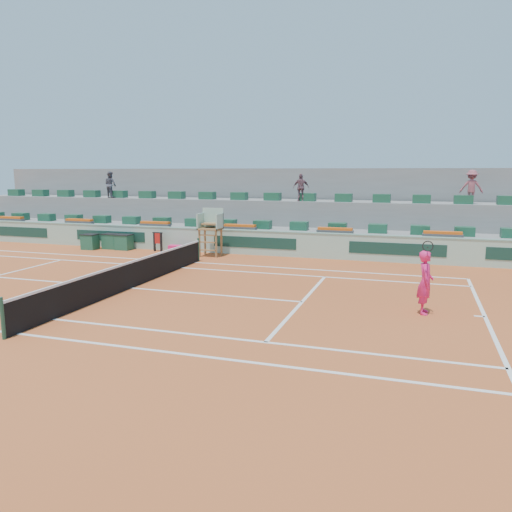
{
  "coord_description": "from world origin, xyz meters",
  "views": [
    {
      "loc": [
        9.84,
        -15.51,
        4.21
      ],
      "look_at": [
        4.0,
        2.5,
        1.0
      ],
      "focal_mm": 35.0,
      "sensor_mm": 36.0,
      "label": 1
    }
  ],
  "objects_px": {
    "umpire_chair": "(211,225)",
    "tennis_player": "(425,282)",
    "drink_cooler_a": "(124,242)",
    "player_bag": "(178,249)"
  },
  "relations": [
    {
      "from": "umpire_chair",
      "to": "drink_cooler_a",
      "type": "relative_size",
      "value": 2.83
    },
    {
      "from": "umpire_chair",
      "to": "drink_cooler_a",
      "type": "distance_m",
      "value": 5.44
    },
    {
      "from": "player_bag",
      "to": "drink_cooler_a",
      "type": "relative_size",
      "value": 1.1
    },
    {
      "from": "player_bag",
      "to": "umpire_chair",
      "type": "relative_size",
      "value": 0.39
    },
    {
      "from": "drink_cooler_a",
      "to": "tennis_player",
      "type": "relative_size",
      "value": 0.37
    },
    {
      "from": "player_bag",
      "to": "umpire_chair",
      "type": "distance_m",
      "value": 2.41
    },
    {
      "from": "player_bag",
      "to": "drink_cooler_a",
      "type": "height_order",
      "value": "drink_cooler_a"
    },
    {
      "from": "tennis_player",
      "to": "drink_cooler_a",
      "type": "bearing_deg",
      "value": 152.59
    },
    {
      "from": "umpire_chair",
      "to": "tennis_player",
      "type": "bearing_deg",
      "value": -37.02
    },
    {
      "from": "drink_cooler_a",
      "to": "tennis_player",
      "type": "height_order",
      "value": "tennis_player"
    }
  ]
}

